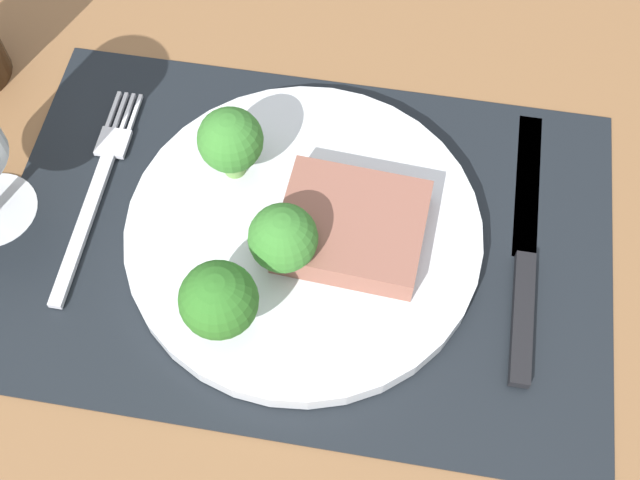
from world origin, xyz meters
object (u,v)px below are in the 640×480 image
(plate, at_px, (304,233))
(steak, at_px, (353,222))
(fork, at_px, (97,189))
(knife, at_px, (525,262))

(plate, relative_size, steak, 2.57)
(fork, bearing_deg, steak, -6.38)
(plate, height_order, knife, plate)
(steak, height_order, fork, steak)
(plate, relative_size, fork, 1.35)
(steak, height_order, knife, steak)
(plate, xyz_separation_m, knife, (0.16, 0.01, -0.00))
(fork, distance_m, knife, 0.32)
(steak, bearing_deg, knife, 0.90)
(steak, relative_size, knife, 0.44)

